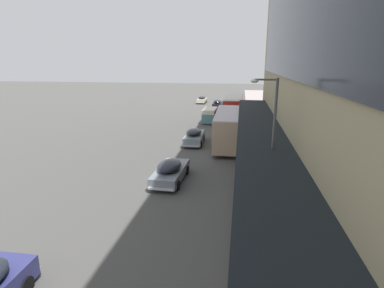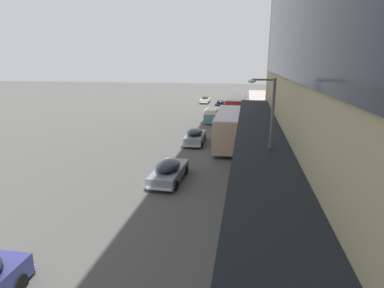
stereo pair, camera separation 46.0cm
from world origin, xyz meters
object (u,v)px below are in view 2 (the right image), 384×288
object	(u,v)px
sedan_oncoming_front	(195,136)
vw_van	(212,114)
sedan_trailing_mid	(221,104)
sedan_second_near	(169,171)
street_lamp	(268,134)
pedestrian_at_kerb	(268,241)
transit_bus_kerbside_rear	(236,106)
sedan_trailing_near	(205,100)
transit_bus_kerbside_front	(228,126)

from	to	relation	value
sedan_oncoming_front	vw_van	world-z (taller)	vw_van
sedan_trailing_mid	sedan_second_near	bearing A→B (deg)	-90.84
street_lamp	pedestrian_at_kerb	bearing A→B (deg)	-91.46
sedan_second_near	pedestrian_at_kerb	xyz separation A→B (m)	(6.33, -8.34, 0.42)
transit_bus_kerbside_rear	sedan_trailing_near	xyz separation A→B (m)	(-7.01, 17.07, -1.22)
sedan_second_near	street_lamp	world-z (taller)	street_lamp
transit_bus_kerbside_rear	sedan_second_near	distance (m)	25.90
sedan_trailing_mid	sedan_trailing_near	size ratio (longest dim) A/B	1.16
vw_van	street_lamp	bearing A→B (deg)	-76.87
sedan_trailing_mid	sedan_trailing_near	xyz separation A→B (m)	(-3.76, 6.16, -0.05)
transit_bus_kerbside_rear	sedan_trailing_near	bearing A→B (deg)	112.32
sedan_second_near	street_lamp	bearing A→B (deg)	-23.62
sedan_second_near	sedan_trailing_mid	size ratio (longest dim) A/B	1.01
sedan_trailing_near	pedestrian_at_kerb	bearing A→B (deg)	-79.40
transit_bus_kerbside_front	sedan_oncoming_front	xyz separation A→B (m)	(-3.41, -0.12, -1.16)
transit_bus_kerbside_front	pedestrian_at_kerb	world-z (taller)	transit_bus_kerbside_front
street_lamp	sedan_trailing_mid	bearing A→B (deg)	98.58
sedan_trailing_mid	transit_bus_kerbside_rear	bearing A→B (deg)	-73.40
sedan_trailing_mid	vw_van	distance (m)	14.01
sedan_trailing_mid	pedestrian_at_kerb	world-z (taller)	pedestrian_at_kerb
transit_bus_kerbside_front	sedan_second_near	distance (m)	11.12
sedan_trailing_mid	pedestrian_at_kerb	distance (m)	45.21
transit_bus_kerbside_front	sedan_second_near	bearing A→B (deg)	-108.70
pedestrian_at_kerb	street_lamp	distance (m)	6.37
sedan_oncoming_front	street_lamp	world-z (taller)	street_lamp
sedan_second_near	street_lamp	xyz separation A→B (m)	(6.47, -2.83, 3.61)
sedan_trailing_near	street_lamp	bearing A→B (deg)	-77.98
transit_bus_kerbside_rear	sedan_trailing_near	world-z (taller)	transit_bus_kerbside_rear
vw_van	transit_bus_kerbside_front	bearing A→B (deg)	-76.07
sedan_oncoming_front	transit_bus_kerbside_rear	bearing A→B (deg)	76.52
sedan_trailing_mid	sedan_trailing_near	distance (m)	7.22
transit_bus_kerbside_rear	vw_van	xyz separation A→B (m)	(-3.22, -3.11, -0.83)
transit_bus_kerbside_front	sedan_oncoming_front	bearing A→B (deg)	-177.90
transit_bus_kerbside_front	sedan_trailing_mid	xyz separation A→B (m)	(-3.01, 26.03, -1.19)
sedan_trailing_mid	street_lamp	bearing A→B (deg)	-81.42
sedan_oncoming_front	vw_van	size ratio (longest dim) A/B	1.04
street_lamp	sedan_second_near	bearing A→B (deg)	156.38
sedan_second_near	sedan_oncoming_front	size ratio (longest dim) A/B	1.04
vw_van	street_lamp	xyz separation A→B (m)	(5.90, -25.31, 3.27)
sedan_trailing_near	vw_van	xyz separation A→B (m)	(3.78, -20.17, 0.39)
transit_bus_kerbside_front	transit_bus_kerbside_rear	xyz separation A→B (m)	(0.24, 15.12, -0.02)
transit_bus_kerbside_front	sedan_oncoming_front	size ratio (longest dim) A/B	2.14
sedan_oncoming_front	vw_van	xyz separation A→B (m)	(0.43, 12.14, 0.30)
sedan_oncoming_front	sedan_second_near	bearing A→B (deg)	-90.71
sedan_oncoming_front	vw_van	bearing A→B (deg)	87.96
transit_bus_kerbside_front	sedan_trailing_mid	bearing A→B (deg)	96.59
vw_van	street_lamp	world-z (taller)	street_lamp
street_lamp	transit_bus_kerbside_front	bearing A→B (deg)	102.40
transit_bus_kerbside_front	vw_van	distance (m)	12.41
sedan_second_near	sedan_trailing_mid	world-z (taller)	sedan_trailing_mid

